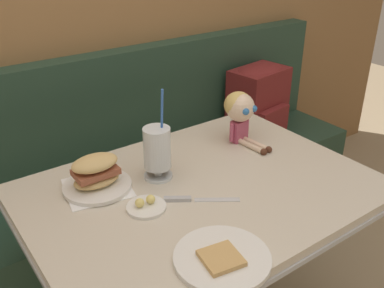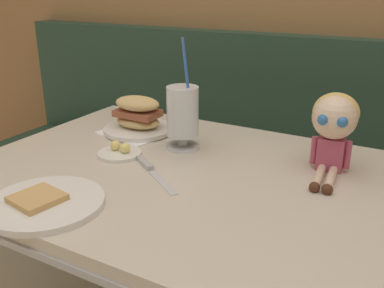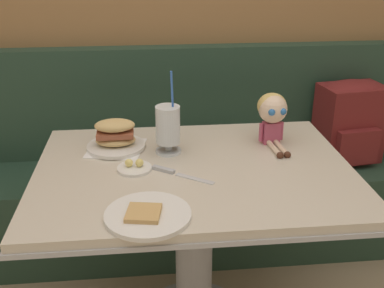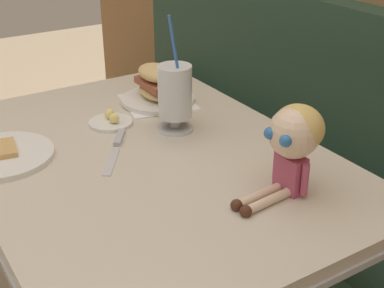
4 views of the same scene
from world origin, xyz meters
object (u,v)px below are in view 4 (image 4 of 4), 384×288
(sandwich_plate, at_px, (158,88))
(butter_knife, at_px, (117,144))
(butter_saucer, at_px, (111,121))
(milkshake_glass, at_px, (175,95))
(seated_doll, at_px, (294,137))
(toast_plate, at_px, (1,155))

(sandwich_plate, height_order, butter_knife, sandwich_plate)
(butter_saucer, xyz_separation_m, butter_knife, (0.13, -0.04, -0.00))
(milkshake_glass, relative_size, butter_knife, 1.54)
(milkshake_glass, distance_m, sandwich_plate, 0.21)
(seated_doll, bearing_deg, sandwich_plate, 179.51)
(seated_doll, bearing_deg, butter_knife, -150.92)
(toast_plate, bearing_deg, sandwich_plate, 102.66)
(milkshake_glass, bearing_deg, seated_doll, 7.04)
(toast_plate, distance_m, butter_saucer, 0.31)
(butter_saucer, distance_m, seated_doll, 0.57)
(butter_knife, height_order, seated_doll, seated_doll)
(butter_saucer, height_order, seated_doll, seated_doll)
(sandwich_plate, relative_size, butter_knife, 1.15)
(sandwich_plate, distance_m, seated_doll, 0.60)
(toast_plate, bearing_deg, seated_doll, 45.27)
(toast_plate, xyz_separation_m, sandwich_plate, (-0.11, 0.50, 0.04))
(sandwich_plate, xyz_separation_m, butter_knife, (0.20, -0.23, -0.04))
(toast_plate, xyz_separation_m, seated_doll, (0.49, 0.49, 0.12))
(milkshake_glass, relative_size, butter_saucer, 2.63)
(milkshake_glass, bearing_deg, butter_knife, -89.36)
(butter_saucer, bearing_deg, butter_knife, -17.72)
(sandwich_plate, bearing_deg, butter_knife, -48.98)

